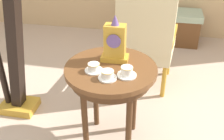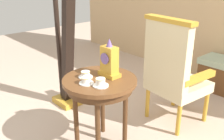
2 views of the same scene
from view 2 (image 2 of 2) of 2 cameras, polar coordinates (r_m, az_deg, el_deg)
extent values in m
plane|color=#BCA38E|center=(2.62, -2.52, -15.07)|extent=(10.00, 10.00, 0.00)
cylinder|color=brown|center=(2.21, -2.72, -2.33)|extent=(0.64, 0.64, 0.03)
cylinder|color=#482B16|center=(2.24, -2.70, -3.56)|extent=(0.56, 0.56, 0.07)
cylinder|color=#482B16|center=(2.36, 2.92, -10.04)|extent=(0.04, 0.04, 0.65)
cylinder|color=#482B16|center=(2.56, -2.11, -7.32)|extent=(0.04, 0.04, 0.65)
cylinder|color=#482B16|center=(2.40, -7.98, -9.67)|extent=(0.04, 0.04, 0.65)
cylinder|color=#482B16|center=(2.18, -3.14, -12.93)|extent=(0.04, 0.04, 0.65)
cylinder|color=white|center=(2.24, -5.83, -1.54)|extent=(0.12, 0.12, 0.01)
cylinder|color=white|center=(2.23, -5.85, -0.87)|extent=(0.08, 0.08, 0.05)
torus|color=gold|center=(2.22, -5.87, -0.39)|extent=(0.08, 0.08, 0.00)
cylinder|color=white|center=(2.12, -5.66, -2.89)|extent=(0.12, 0.12, 0.01)
cylinder|color=white|center=(2.11, -5.69, -2.17)|extent=(0.08, 0.08, 0.05)
torus|color=gold|center=(2.10, -5.71, -1.64)|extent=(0.08, 0.08, 0.00)
cylinder|color=white|center=(2.07, -2.53, -3.45)|extent=(0.13, 0.13, 0.01)
cylinder|color=white|center=(2.05, -2.54, -2.60)|extent=(0.08, 0.08, 0.06)
torus|color=gold|center=(2.04, -2.55, -1.94)|extent=(0.08, 0.08, 0.00)
cube|color=gold|center=(2.26, -0.57, -0.88)|extent=(0.19, 0.11, 0.04)
cube|color=gold|center=(2.21, -0.58, 2.32)|extent=(0.14, 0.09, 0.23)
cylinder|color=#664C8C|center=(2.17, -1.59, 2.53)|extent=(0.10, 0.01, 0.10)
cylinder|color=white|center=(2.17, -1.71, 2.49)|extent=(0.08, 0.00, 0.08)
cone|color=#664C8C|center=(2.16, -0.60, 6.08)|extent=(0.06, 0.06, 0.07)
cube|color=beige|center=(2.83, 14.36, -3.28)|extent=(0.57, 0.57, 0.11)
cube|color=beige|center=(2.54, 11.92, 3.16)|extent=(0.53, 0.14, 0.64)
cube|color=gold|center=(2.46, 12.53, 10.71)|extent=(0.57, 0.16, 0.04)
cube|color=gold|center=(2.65, 18.47, -1.63)|extent=(0.12, 0.47, 0.06)
cube|color=gold|center=(2.91, 11.21, 1.16)|extent=(0.12, 0.47, 0.06)
cylinder|color=gold|center=(2.98, 19.95, -7.58)|extent=(0.04, 0.04, 0.35)
cylinder|color=gold|center=(3.21, 13.53, -4.74)|extent=(0.04, 0.04, 0.35)
cylinder|color=gold|center=(2.67, 14.47, -10.54)|extent=(0.04, 0.04, 0.35)
cylinder|color=gold|center=(2.92, 7.83, -7.08)|extent=(0.04, 0.04, 0.35)
cube|color=gold|center=(3.28, -9.84, -6.64)|extent=(0.32, 0.24, 0.07)
cylinder|color=black|center=(3.07, -11.81, 7.62)|extent=(0.06, 0.06, 1.56)
cube|color=black|center=(2.92, -9.68, 5.68)|extent=(0.28, 0.11, 1.43)
camera|label=1|loc=(1.30, -56.46, 14.81)|focal=42.86mm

